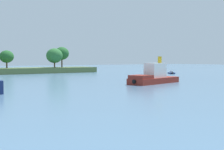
% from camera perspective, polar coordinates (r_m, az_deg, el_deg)
% --- Properties ---
extents(tugboat, '(11.83, 5.84, 4.83)m').
position_cam_1_polar(tugboat, '(51.79, 8.24, -0.32)').
color(tugboat, maroon).
rests_on(tugboat, ground).
extents(fishing_skiff, '(3.59, 3.94, 0.88)m').
position_cam_1_polar(fishing_skiff, '(89.52, 11.71, 0.41)').
color(fishing_skiff, navy).
rests_on(fishing_skiff, ground).
extents(channel_buoy_red, '(0.70, 0.70, 1.90)m').
position_cam_1_polar(channel_buoy_red, '(77.02, 10.16, 0.44)').
color(channel_buoy_red, red).
rests_on(channel_buoy_red, ground).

